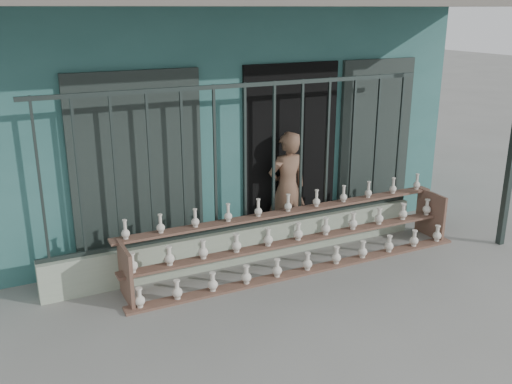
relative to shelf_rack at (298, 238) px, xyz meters
name	(u,v)px	position (x,y,z in m)	size (l,w,h in m)	color
ground	(296,305)	(-0.53, -0.89, -0.36)	(60.00, 60.00, 0.00)	slate
workshop_building	(170,101)	(-0.52, 3.34, 1.26)	(7.40, 6.60, 3.21)	#2D605D
parapet_wall	(246,243)	(-0.53, 0.41, -0.13)	(5.00, 0.20, 0.45)	#9EAC93
security_fence	(245,158)	(-0.53, 0.41, 0.99)	(5.00, 0.04, 1.80)	#283330
shelf_rack	(298,238)	(0.00, 0.00, 0.00)	(4.50, 0.68, 0.85)	brown
elderly_woman	(287,188)	(0.22, 0.70, 0.42)	(0.57, 0.37, 1.55)	brown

